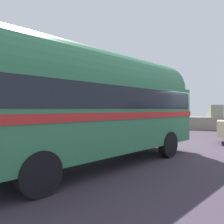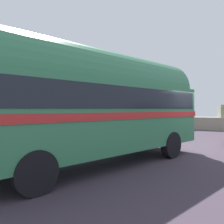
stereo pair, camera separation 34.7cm
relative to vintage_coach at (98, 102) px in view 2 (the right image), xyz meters
name	(u,v)px [view 2 (the right image)]	position (x,y,z in m)	size (l,w,h in m)	color
ground	(172,152)	(1.75, 3.18, -2.04)	(32.00, 26.00, 0.02)	#3C313E
breakwater	(193,121)	(1.36, 14.99, -1.30)	(31.36, 1.92, 2.50)	gray
vintage_coach	(98,102)	(0.00, 0.00, 0.00)	(5.27, 8.88, 3.70)	black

